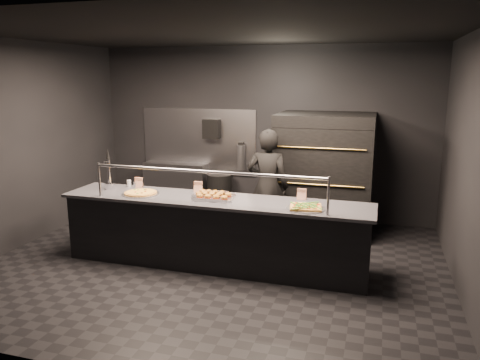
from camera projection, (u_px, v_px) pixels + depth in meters
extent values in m
plane|color=black|center=(215.00, 265.00, 6.29)|extent=(6.00, 6.00, 0.00)
plane|color=black|center=(212.00, 32.00, 5.64)|extent=(6.00, 6.00, 0.00)
cube|color=black|center=(262.00, 133.00, 8.30)|extent=(6.00, 0.04, 3.00)
cube|color=black|center=(103.00, 205.00, 3.63)|extent=(6.00, 0.04, 3.00)
cube|color=black|center=(20.00, 145.00, 6.81)|extent=(0.04, 5.00, 3.00)
cube|color=black|center=(471.00, 168.00, 5.11)|extent=(0.04, 5.00, 3.00)
cube|color=#99999E|center=(198.00, 141.00, 8.66)|extent=(2.20, 0.02, 1.20)
cube|color=black|center=(214.00, 234.00, 6.19)|extent=(4.00, 0.70, 0.88)
cube|color=#39383E|center=(214.00, 200.00, 6.09)|extent=(4.10, 0.78, 0.04)
cylinder|color=#99999E|center=(99.00, 179.00, 6.18)|extent=(0.03, 0.03, 0.45)
cylinder|color=#99999E|center=(328.00, 196.00, 5.33)|extent=(0.03, 0.03, 0.45)
cylinder|color=#99999E|center=(205.00, 172.00, 5.72)|extent=(3.00, 0.04, 0.04)
cube|color=black|center=(323.00, 212.00, 7.66)|extent=(1.50, 1.15, 0.60)
cube|color=black|center=(324.00, 177.00, 7.53)|extent=(1.50, 1.20, 0.55)
cube|color=black|center=(326.00, 143.00, 7.41)|extent=(1.50, 1.20, 0.55)
cube|color=black|center=(326.00, 119.00, 7.33)|extent=(1.50, 1.20, 0.18)
cylinder|color=gold|center=(319.00, 185.00, 6.95)|extent=(1.30, 0.02, 0.02)
cylinder|color=gold|center=(321.00, 148.00, 6.83)|extent=(1.30, 0.02, 0.02)
cube|color=#99999E|center=(176.00, 186.00, 8.81)|extent=(1.20, 0.35, 0.90)
cube|color=black|center=(212.00, 129.00, 8.44)|extent=(0.30, 0.20, 0.35)
cylinder|color=#B2B2B7|center=(241.00, 158.00, 8.40)|extent=(0.14, 0.14, 0.45)
cube|color=black|center=(241.00, 144.00, 8.35)|extent=(0.10, 0.06, 0.06)
cylinder|color=silver|center=(110.00, 186.00, 6.61)|extent=(0.15, 0.15, 0.09)
cylinder|color=silver|center=(109.00, 173.00, 6.57)|extent=(0.05, 0.05, 0.38)
cylinder|color=silver|center=(105.00, 162.00, 6.46)|extent=(0.02, 0.11, 0.02)
cone|color=black|center=(108.00, 154.00, 6.51)|extent=(0.05, 0.05, 0.15)
cylinder|color=silver|center=(141.00, 194.00, 6.32)|extent=(0.50, 0.50, 0.01)
cylinder|color=#DC9146|center=(141.00, 193.00, 6.32)|extent=(0.43, 0.43, 0.02)
cylinder|color=#E6B94B|center=(141.00, 192.00, 6.32)|extent=(0.38, 0.38, 0.01)
cube|color=silver|center=(210.00, 195.00, 6.24)|extent=(0.44, 0.33, 0.02)
ellipsoid|color=#A56D23|center=(198.00, 193.00, 6.21)|extent=(0.08, 0.08, 0.05)
ellipsoid|color=#A56D23|center=(202.00, 191.00, 6.34)|extent=(0.08, 0.08, 0.05)
ellipsoid|color=#A56D23|center=(205.00, 194.00, 6.18)|extent=(0.08, 0.08, 0.05)
ellipsoid|color=#A56D23|center=(209.00, 191.00, 6.31)|extent=(0.08, 0.08, 0.05)
ellipsoid|color=#A56D23|center=(212.00, 194.00, 6.15)|extent=(0.08, 0.08, 0.05)
ellipsoid|color=#A56D23|center=(215.00, 192.00, 6.28)|extent=(0.08, 0.08, 0.05)
ellipsoid|color=#A56D23|center=(219.00, 195.00, 6.13)|extent=(0.08, 0.08, 0.05)
ellipsoid|color=#A56D23|center=(222.00, 192.00, 6.26)|extent=(0.08, 0.08, 0.05)
cube|color=silver|center=(214.00, 198.00, 6.09)|extent=(0.56, 0.46, 0.02)
ellipsoid|color=#A56D23|center=(200.00, 196.00, 6.05)|extent=(0.09, 0.09, 0.06)
ellipsoid|color=#A56D23|center=(204.00, 193.00, 6.21)|extent=(0.09, 0.09, 0.06)
ellipsoid|color=#A56D23|center=(208.00, 196.00, 6.02)|extent=(0.09, 0.09, 0.06)
ellipsoid|color=#A56D23|center=(212.00, 193.00, 6.17)|extent=(0.09, 0.09, 0.06)
ellipsoid|color=#A56D23|center=(216.00, 197.00, 5.99)|extent=(0.09, 0.09, 0.06)
ellipsoid|color=#A56D23|center=(220.00, 194.00, 6.14)|extent=(0.09, 0.09, 0.06)
ellipsoid|color=#A56D23|center=(224.00, 197.00, 5.96)|extent=(0.09, 0.09, 0.06)
ellipsoid|color=#A56D23|center=(228.00, 194.00, 6.11)|extent=(0.09, 0.09, 0.06)
cylinder|color=silver|center=(306.00, 208.00, 5.62)|extent=(0.47, 0.47, 0.01)
cube|color=#DC9146|center=(306.00, 207.00, 5.62)|extent=(0.42, 0.38, 0.02)
cube|color=#E6B94B|center=(306.00, 206.00, 5.62)|extent=(0.39, 0.36, 0.01)
cube|color=#358026|center=(306.00, 205.00, 5.61)|extent=(0.37, 0.34, 0.01)
cylinder|color=silver|center=(129.00, 183.00, 6.73)|extent=(0.06, 0.06, 0.10)
cylinder|color=silver|center=(135.00, 185.00, 6.70)|extent=(0.04, 0.04, 0.08)
cube|color=white|center=(139.00, 182.00, 6.68)|extent=(0.12, 0.04, 0.15)
cube|color=white|center=(198.00, 187.00, 6.43)|extent=(0.12, 0.04, 0.15)
cube|color=white|center=(302.00, 194.00, 6.02)|extent=(0.12, 0.04, 0.15)
cylinder|color=black|center=(220.00, 195.00, 8.46)|extent=(0.46, 0.46, 0.76)
imported|color=black|center=(268.00, 186.00, 7.01)|extent=(0.64, 0.43, 1.73)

